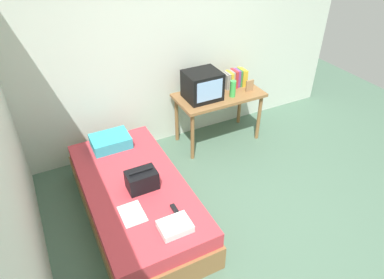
{
  "coord_description": "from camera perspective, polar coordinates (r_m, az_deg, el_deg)",
  "views": [
    {
      "loc": [
        -1.66,
        -1.9,
        2.87
      ],
      "look_at": [
        -0.19,
        0.99,
        0.59
      ],
      "focal_mm": 32.52,
      "sensor_mm": 36.0,
      "label": 1
    }
  ],
  "objects": [
    {
      "name": "ground_plane",
      "position": [
        3.82,
        9.65,
        -14.25
      ],
      "size": [
        8.0,
        8.0,
        0.0
      ],
      "primitive_type": "plane",
      "color": "#4C6B56"
    },
    {
      "name": "wall_back",
      "position": [
        4.52,
        -3.76,
        14.75
      ],
      "size": [
        5.2,
        0.1,
        2.6
      ],
      "primitive_type": "cube",
      "color": "silver",
      "rests_on": "ground"
    },
    {
      "name": "wall_left",
      "position": [
        2.48,
        -28.32,
        -9.22
      ],
      "size": [
        0.1,
        4.1,
        2.6
      ],
      "primitive_type": "cube",
      "color": "silver",
      "rests_on": "ground"
    },
    {
      "name": "bed",
      "position": [
        3.78,
        -9.12,
        -9.77
      ],
      "size": [
        1.0,
        2.0,
        0.46
      ],
      "color": "olive",
      "rests_on": "ground"
    },
    {
      "name": "desk",
      "position": [
        4.68,
        4.41,
        6.48
      ],
      "size": [
        1.16,
        0.6,
        0.72
      ],
      "color": "olive",
      "rests_on": "ground"
    },
    {
      "name": "tv",
      "position": [
        4.45,
        1.7,
        8.87
      ],
      "size": [
        0.44,
        0.39,
        0.36
      ],
      "color": "black",
      "rests_on": "desk"
    },
    {
      "name": "water_bottle",
      "position": [
        4.55,
        6.71,
        8.27
      ],
      "size": [
        0.08,
        0.08,
        0.22
      ],
      "primitive_type": "cylinder",
      "color": "green",
      "rests_on": "desk"
    },
    {
      "name": "book_row",
      "position": [
        4.81,
        7.06,
        9.9
      ],
      "size": [
        0.32,
        0.17,
        0.24
      ],
      "color": "gray",
      "rests_on": "desk"
    },
    {
      "name": "picture_frame",
      "position": [
        4.73,
        9.44,
        8.71
      ],
      "size": [
        0.11,
        0.02,
        0.16
      ],
      "primitive_type": "cube",
      "color": "#9E754C",
      "rests_on": "desk"
    },
    {
      "name": "pillow",
      "position": [
        4.15,
        -13.21,
        -0.28
      ],
      "size": [
        0.44,
        0.33,
        0.13
      ],
      "primitive_type": "cube",
      "color": "#33A8B7",
      "rests_on": "bed"
    },
    {
      "name": "handbag",
      "position": [
        3.5,
        -8.22,
        -6.59
      ],
      "size": [
        0.3,
        0.2,
        0.22
      ],
      "color": "black",
      "rests_on": "bed"
    },
    {
      "name": "magazine",
      "position": [
        3.32,
        -9.77,
        -11.91
      ],
      "size": [
        0.21,
        0.29,
        0.01
      ],
      "primitive_type": "cube",
      "color": "white",
      "rests_on": "bed"
    },
    {
      "name": "remote_dark",
      "position": [
        3.3,
        -2.75,
        -11.5
      ],
      "size": [
        0.04,
        0.16,
        0.02
      ],
      "primitive_type": "cube",
      "color": "black",
      "rests_on": "bed"
    },
    {
      "name": "folded_towel",
      "position": [
        3.14,
        -2.82,
        -13.96
      ],
      "size": [
        0.28,
        0.22,
        0.07
      ],
      "primitive_type": "cube",
      "color": "white",
      "rests_on": "bed"
    }
  ]
}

